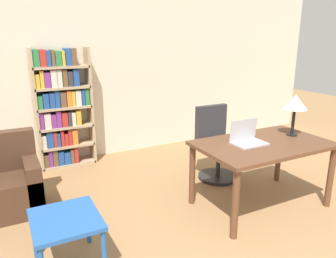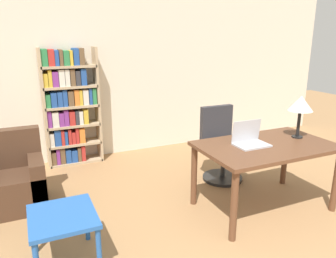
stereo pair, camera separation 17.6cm
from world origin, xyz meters
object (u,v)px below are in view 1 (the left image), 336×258
Objects in this scene: laptop at (247,138)px; side_table_blue at (66,225)px; office_chair at (216,146)px; armchair at (7,186)px; bookshelf at (61,108)px; table_lamp at (295,103)px; desk at (263,151)px.

laptop is 0.61× the size of side_table_blue.
office_chair is 2.62m from armchair.
office_chair is at bearing -38.29° from bookshelf.
table_lamp is at bearing -20.25° from armchair.
side_table_blue is (-2.18, -0.07, -0.26)m from desk.
table_lamp is 0.49× the size of office_chair.
table_lamp is (0.50, 0.06, 0.49)m from desk.
armchair is at bearing -126.59° from bookshelf.
laptop is (-0.18, 0.07, 0.16)m from desk.
bookshelf reaches higher than desk.
side_table_blue is 0.34× the size of bookshelf.
bookshelf is (-1.77, 2.30, 0.22)m from desk.
bookshelf is (0.82, 1.10, 0.58)m from armchair.
table_lamp is at bearing -44.71° from bookshelf.
armchair is (-0.41, 1.26, -0.10)m from side_table_blue.
desk is 2.20m from side_table_blue.
table_lamp reaches higher than armchair.
office_chair is (-0.49, 0.84, -0.70)m from table_lamp.
table_lamp is 3.20m from bookshelf.
office_chair is (0.01, 0.89, -0.21)m from desk.
armchair is (-3.08, 1.14, -0.85)m from table_lamp.
armchair is (-2.60, 0.30, -0.15)m from office_chair.
table_lamp is at bearing 2.70° from side_table_blue.
laptop is at bearing 3.87° from side_table_blue.
armchair is at bearing 107.83° from side_table_blue.
bookshelf is at bearing 53.41° from armchair.
desk is 0.92m from office_chair.
laptop reaches higher than desk.
side_table_blue is at bearing -178.16° from desk.
armchair is 1.49m from bookshelf.
armchair reaches higher than desk.
office_chair is 0.57× the size of bookshelf.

